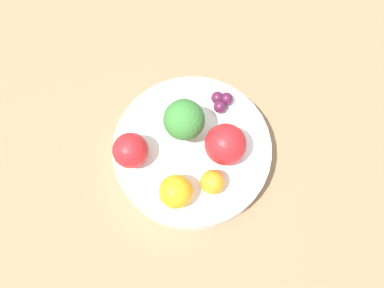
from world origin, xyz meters
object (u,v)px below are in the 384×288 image
at_px(bowl, 192,151).
at_px(apple_green, 131,150).
at_px(apple_red, 225,144).
at_px(orange_front, 213,182).
at_px(broccoli, 185,120).
at_px(orange_back, 176,192).
at_px(grape_cluster, 221,101).

relative_size(bowl, apple_green, 4.62).
height_order(bowl, apple_red, apple_red).
relative_size(bowl, apple_red, 3.97).
bearing_deg(orange_front, apple_green, 134.04).
bearing_deg(bowl, apple_red, -35.07).
xyz_separation_m(bowl, apple_green, (-0.08, 0.02, 0.05)).
bearing_deg(broccoli, apple_green, -178.44).
distance_m(orange_front, orange_back, 0.05).
bearing_deg(grape_cluster, bowl, -148.24).
relative_size(bowl, orange_front, 6.75).
distance_m(broccoli, grape_cluster, 0.08).
height_order(apple_green, orange_back, apple_green).
distance_m(bowl, orange_back, 0.09).
xyz_separation_m(bowl, orange_back, (-0.05, -0.06, 0.04)).
distance_m(apple_green, orange_back, 0.09).
bearing_deg(broccoli, orange_front, -89.53).
distance_m(apple_red, grape_cluster, 0.08).
height_order(broccoli, orange_front, broccoli).
bearing_deg(orange_front, apple_red, 45.69).
relative_size(bowl, orange_back, 5.02).
bearing_deg(apple_green, broccoli, 1.56).
distance_m(bowl, apple_green, 0.10).
distance_m(orange_back, grape_cluster, 0.16).
bearing_deg(apple_red, apple_green, 157.65).
bearing_deg(grape_cluster, apple_red, -113.97).
bearing_deg(orange_front, broccoli, 90.47).
height_order(bowl, grape_cluster, grape_cluster).
bearing_deg(orange_front, grape_cluster, 57.75).
relative_size(broccoli, orange_front, 2.11).
height_order(apple_red, apple_green, apple_red).
bearing_deg(orange_front, orange_back, 171.01).
height_order(orange_back, grape_cluster, orange_back).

